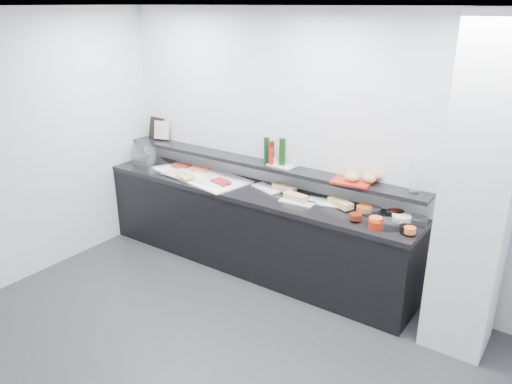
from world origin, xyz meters
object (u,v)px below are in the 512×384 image
Objects in this scene: cloche_base at (154,163)px; condiment_tray at (282,165)px; sandwich_plate_mid at (297,202)px; framed_print at (156,128)px; carafe at (416,177)px; bread_tray at (352,182)px.

cloche_base is 1.37× the size of condiment_tray.
sandwich_plate_mid is 0.48m from condiment_tray.
framed_print is 1.88m from condiment_tray.
framed_print is (-2.21, 0.31, 0.37)m from sandwich_plate_mid.
cloche_base is 3.10m from carafe.
bread_tray is at bearing -173.83° from carafe.
carafe is (1.37, 0.00, 0.14)m from condiment_tray.
bread_tray is (2.51, 0.12, 0.24)m from cloche_base.
sandwich_plate_mid is 1.15× the size of carafe.
sandwich_plate_mid is 0.57m from bread_tray.
sandwich_plate_mid is 1.14m from carafe.
cloche_base is 1.08× the size of bread_tray.
framed_print is (-0.17, 0.24, 0.36)m from cloche_base.
cloche_base is 2.04m from sandwich_plate_mid.
framed_print is 2.69m from bread_tray.
bread_tray is 1.19× the size of carafe.
bread_tray reaches higher than condiment_tray.
framed_print is 0.93× the size of condiment_tray.
carafe is (3.08, 0.18, 0.38)m from cloche_base.
framed_print is 3.25m from carafe.
framed_print is at bearing 148.36° from cloche_base.
framed_print reaches higher than condiment_tray.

